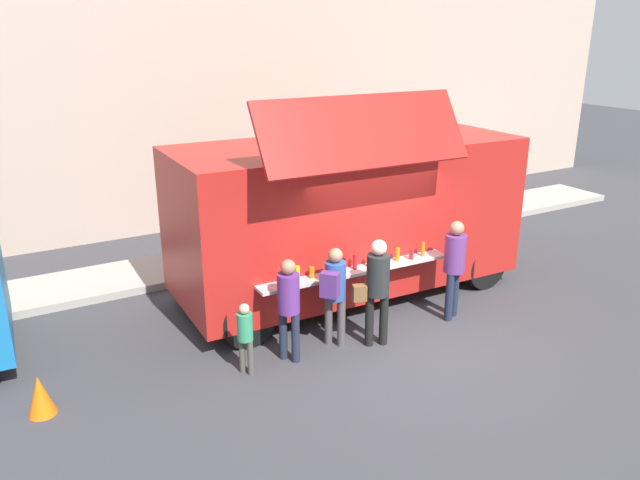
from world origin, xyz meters
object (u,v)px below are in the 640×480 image
object	(u,v)px
customer_front_ordering	(377,284)
customer_mid_with_backpack	(334,288)
traffic_cone_orange	(40,395)
customer_rear_waiting	(289,301)
child_near_queue	(245,332)
trash_bin	(424,211)
customer_extra_browsing	(454,261)
food_truck_main	(348,213)

from	to	relation	value
customer_front_ordering	customer_mid_with_backpack	bearing A→B (deg)	82.81
traffic_cone_orange	customer_front_ordering	bearing A→B (deg)	-7.25
customer_rear_waiting	child_near_queue	world-z (taller)	customer_rear_waiting
customer_mid_with_backpack	customer_front_ordering	bearing A→B (deg)	-67.14
trash_bin	customer_extra_browsing	size ratio (longest dim) A/B	0.53
food_truck_main	traffic_cone_orange	size ratio (longest dim) A/B	11.54
food_truck_main	trash_bin	bearing A→B (deg)	33.53
food_truck_main	customer_front_ordering	size ratio (longest dim) A/B	3.61
customer_rear_waiting	child_near_queue	xyz separation A→B (m)	(-0.72, -0.03, -0.31)
customer_mid_with_backpack	customer_extra_browsing	xyz separation A→B (m)	(2.27, -0.16, 0.05)
customer_front_ordering	customer_extra_browsing	size ratio (longest dim) A/B	1.00
customer_front_ordering	customer_mid_with_backpack	xyz separation A→B (m)	(-0.58, 0.30, -0.05)
food_truck_main	customer_rear_waiting	xyz separation A→B (m)	(-2.10, -1.72, -0.61)
trash_bin	customer_rear_waiting	size ratio (longest dim) A/B	0.57
customer_rear_waiting	customer_extra_browsing	bearing A→B (deg)	-35.13
customer_front_ordering	trash_bin	bearing A→B (deg)	-25.87
trash_bin	customer_front_ordering	size ratio (longest dim) A/B	0.53
traffic_cone_orange	customer_rear_waiting	bearing A→B (deg)	-6.05
customer_front_ordering	child_near_queue	distance (m)	2.16
customer_rear_waiting	customer_extra_browsing	size ratio (longest dim) A/B	0.93
customer_mid_with_backpack	customer_rear_waiting	world-z (taller)	customer_rear_waiting
customer_rear_waiting	food_truck_main	bearing A→B (deg)	6.17
trash_bin	customer_mid_with_backpack	distance (m)	6.42
trash_bin	customer_mid_with_backpack	world-z (taller)	customer_mid_with_backpack
trash_bin	customer_mid_with_backpack	xyz separation A→B (m)	(-5.00, -3.99, 0.53)
child_near_queue	customer_rear_waiting	bearing A→B (deg)	-29.45
traffic_cone_orange	customer_front_ordering	size ratio (longest dim) A/B	0.31
customer_extra_browsing	customer_front_ordering	bearing A→B (deg)	68.63
trash_bin	food_truck_main	bearing A→B (deg)	-147.99
food_truck_main	customer_rear_waiting	size ratio (longest dim) A/B	3.90
customer_mid_with_backpack	customer_extra_browsing	size ratio (longest dim) A/B	0.92
food_truck_main	customer_front_ordering	distance (m)	2.16
customer_mid_with_backpack	customer_extra_browsing	world-z (taller)	customer_extra_browsing
customer_rear_waiting	trash_bin	bearing A→B (deg)	1.70
food_truck_main	traffic_cone_orange	distance (m)	5.85
customer_front_ordering	customer_rear_waiting	world-z (taller)	customer_front_ordering
trash_bin	traffic_cone_orange	bearing A→B (deg)	-158.35
customer_rear_waiting	customer_mid_with_backpack	bearing A→B (deg)	-29.70
traffic_cone_orange	customer_extra_browsing	bearing A→B (deg)	-4.17
customer_front_ordering	customer_extra_browsing	distance (m)	1.70
food_truck_main	customer_extra_browsing	bearing A→B (deg)	-60.14
traffic_cone_orange	food_truck_main	bearing A→B (deg)	13.71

